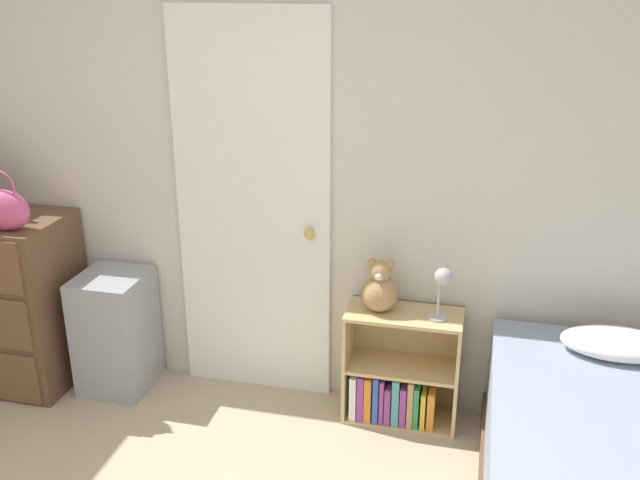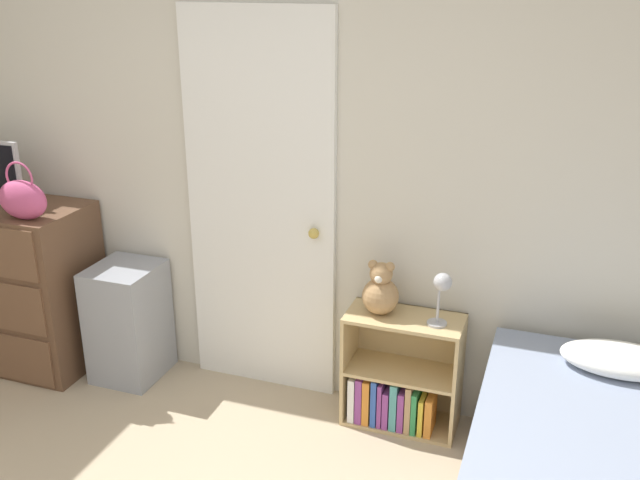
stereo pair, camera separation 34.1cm
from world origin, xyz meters
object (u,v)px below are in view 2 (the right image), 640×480
(bookshelf, at_px, (397,384))
(desk_lamp, at_px, (442,289))
(teddy_bear, at_px, (381,291))
(storage_bin, at_px, (129,321))
(handbag, at_px, (23,199))
(dresser, at_px, (4,282))

(bookshelf, bearing_deg, desk_lamp, -10.08)
(desk_lamp, bearing_deg, teddy_bear, 172.83)
(storage_bin, distance_m, bookshelf, 1.56)
(desk_lamp, bearing_deg, handbag, -173.99)
(dresser, relative_size, storage_bin, 1.61)
(storage_bin, bearing_deg, dresser, -175.50)
(dresser, distance_m, desk_lamp, 2.58)
(bookshelf, relative_size, teddy_bear, 2.18)
(storage_bin, xyz_separation_m, bookshelf, (1.56, 0.05, -0.12))
(storage_bin, relative_size, teddy_bear, 2.41)
(handbag, xyz_separation_m, desk_lamp, (2.18, 0.23, -0.28))
(handbag, relative_size, teddy_bear, 1.12)
(dresser, bearing_deg, bookshelf, 2.79)
(storage_bin, relative_size, desk_lamp, 2.44)
(storage_bin, xyz_separation_m, desk_lamp, (1.76, 0.02, 0.47))
(dresser, height_order, teddy_bear, dresser)
(bookshelf, height_order, desk_lamp, desk_lamp)
(dresser, xyz_separation_m, teddy_bear, (2.25, 0.12, 0.24))
(teddy_bear, bearing_deg, dresser, -177.02)
(teddy_bear, relative_size, desk_lamp, 1.01)
(storage_bin, bearing_deg, desk_lamp, 0.53)
(dresser, bearing_deg, teddy_bear, 2.98)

